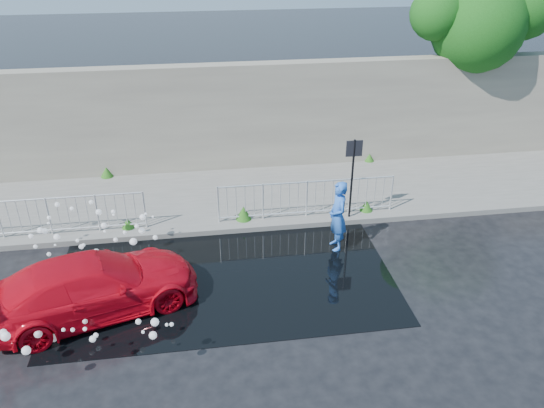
{
  "coord_description": "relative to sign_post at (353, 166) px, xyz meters",
  "views": [
    {
      "loc": [
        0.09,
        -9.66,
        7.6
      ],
      "look_at": [
        1.9,
        2.61,
        1.0
      ],
      "focal_mm": 35.0,
      "sensor_mm": 36.0,
      "label": 1
    }
  ],
  "objects": [
    {
      "name": "weeds",
      "position": [
        -4.31,
        1.37,
        -1.41
      ],
      "size": [
        12.17,
        3.93,
        0.41
      ],
      "color": "#215015",
      "rests_on": "pavement"
    },
    {
      "name": "tree",
      "position": [
        5.5,
        4.31,
        3.04
      ],
      "size": [
        5.01,
        3.14,
        6.33
      ],
      "color": "#332114",
      "rests_on": "ground"
    },
    {
      "name": "railing_right",
      "position": [
        -1.2,
        0.25,
        -0.99
      ],
      "size": [
        5.05,
        0.05,
        1.1
      ],
      "color": "silver",
      "rests_on": "pavement"
    },
    {
      "name": "red_car",
      "position": [
        -6.59,
        -3.02,
        -1.07
      ],
      "size": [
        4.86,
        3.14,
        1.31
      ],
      "primitive_type": "imported",
      "rotation": [
        0.0,
        0.0,
        1.88
      ],
      "color": "red",
      "rests_on": "ground"
    },
    {
      "name": "water_spray",
      "position": [
        -6.85,
        -2.19,
        -1.02
      ],
      "size": [
        3.5,
        5.71,
        1.11
      ],
      "color": "white",
      "rests_on": "ground"
    },
    {
      "name": "curb",
      "position": [
        -4.2,
        -0.1,
        -1.64
      ],
      "size": [
        30.0,
        0.25,
        0.16
      ],
      "primitive_type": "cube",
      "color": "#5C5B58",
      "rests_on": "ground"
    },
    {
      "name": "person",
      "position": [
        -0.72,
        -1.3,
        -0.77
      ],
      "size": [
        0.5,
        0.72,
        1.9
      ],
      "primitive_type": "imported",
      "rotation": [
        0.0,
        0.0,
        -1.51
      ],
      "color": "blue",
      "rests_on": "ground"
    },
    {
      "name": "railing_left",
      "position": [
        -8.2,
        0.25,
        -0.99
      ],
      "size": [
        5.05,
        0.05,
        1.1
      ],
      "color": "silver",
      "rests_on": "pavement"
    },
    {
      "name": "puddle",
      "position": [
        -3.7,
        -2.1,
        -1.72
      ],
      "size": [
        8.0,
        5.0,
        0.01
      ],
      "primitive_type": "cube",
      "color": "black",
      "rests_on": "ground"
    },
    {
      "name": "retaining_wall",
      "position": [
        -4.2,
        4.1,
        0.18
      ],
      "size": [
        30.0,
        0.6,
        3.5
      ],
      "primitive_type": "cube",
      "color": "#6D665C",
      "rests_on": "pavement"
    },
    {
      "name": "sign_post",
      "position": [
        0.0,
        0.0,
        0.0
      ],
      "size": [
        0.45,
        0.06,
        2.5
      ],
      "color": "black",
      "rests_on": "ground"
    },
    {
      "name": "pavement",
      "position": [
        -4.2,
        1.9,
        -1.65
      ],
      "size": [
        30.0,
        4.0,
        0.15
      ],
      "primitive_type": "cube",
      "color": "#5C5B58",
      "rests_on": "ground"
    },
    {
      "name": "ground",
      "position": [
        -4.2,
        -3.1,
        -1.72
      ],
      "size": [
        90.0,
        90.0,
        0.0
      ],
      "primitive_type": "plane",
      "color": "black",
      "rests_on": "ground"
    }
  ]
}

